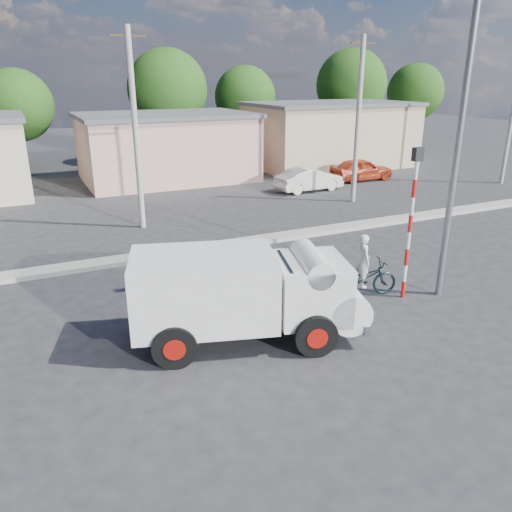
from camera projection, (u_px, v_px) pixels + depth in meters
name	position (u px, v px, depth m)	size (l,w,h in m)	color
ground_plane	(341.00, 343.00, 12.17)	(120.00, 120.00, 0.00)	#29292B
median	(220.00, 246.00, 18.93)	(40.00, 0.80, 0.16)	#99968E
truck	(249.00, 292.00, 11.94)	(5.86, 3.48, 2.28)	black
bicycle	(362.00, 278.00, 14.67)	(0.72, 2.08, 1.09)	black
cyclist	(363.00, 270.00, 14.59)	(0.58, 0.38, 1.59)	silver
car_cream	(309.00, 179.00, 28.16)	(1.37, 3.94, 1.30)	silver
car_red	(361.00, 169.00, 30.99)	(1.63, 4.05, 1.38)	#B1341A
traffic_pole	(412.00, 212.00, 13.85)	(0.28, 0.18, 4.36)	red
streetlight	(456.00, 124.00, 13.18)	(2.34, 0.22, 9.00)	slate
building_row	(152.00, 146.00, 30.56)	(37.80, 7.30, 4.44)	beige
tree_row	(210.00, 93.00, 37.72)	(51.24, 7.43, 8.42)	#38281E
utility_poles	(253.00, 125.00, 22.29)	(35.40, 0.24, 8.00)	#99968E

